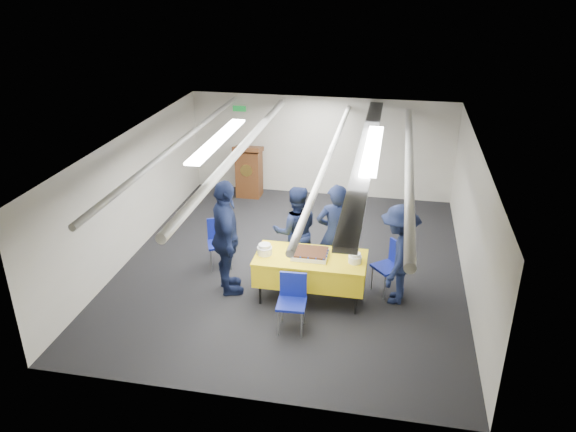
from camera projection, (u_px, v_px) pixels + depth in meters
The scene contains 14 objects.
ground at pixel (293, 264), 10.20m from camera, with size 7.00×7.00×0.00m, color black.
room_shell at pixel (303, 163), 9.80m from camera, with size 6.00×7.00×2.30m.
serving_table at pixel (311, 268), 8.95m from camera, with size 1.76×0.86×0.77m.
sheet_cake at pixel (310, 254), 8.85m from camera, with size 0.57×0.44×0.10m.
plate_stack_left at pixel (265, 250), 8.91m from camera, with size 0.24×0.24×0.17m.
plate_stack_right at pixel (355, 258), 8.66m from camera, with size 0.21×0.21×0.16m.
podium at pixel (249, 171), 12.95m from camera, with size 0.62×0.53×1.25m.
chair_near at pixel (292, 296), 8.26m from camera, with size 0.44×0.44×0.87m.
chair_right at pixel (392, 262), 9.20m from camera, with size 0.59×0.59×0.87m.
chair_left at pixel (219, 238), 10.00m from camera, with size 0.55×0.55×0.87m.
sailor_a at pixel (335, 234), 9.36m from camera, with size 0.64×0.42×1.76m, color black.
sailor_b at pixel (296, 231), 9.58m from camera, with size 0.80×0.62×1.64m, color black.
sailor_c at pixel (226, 238), 8.99m from camera, with size 1.15×0.48×1.96m, color black.
sailor_d at pixel (398, 255), 8.79m from camera, with size 1.07×0.62×1.66m, color black.
Camera 1 is at (1.62, -8.78, 5.03)m, focal length 35.00 mm.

